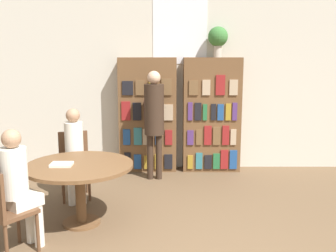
{
  "coord_description": "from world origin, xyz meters",
  "views": [
    {
      "loc": [
        -0.2,
        -2.94,
        1.98
      ],
      "look_at": [
        -0.2,
        2.07,
        1.05
      ],
      "focal_mm": 42.0,
      "sensor_mm": 36.0,
      "label": 1
    }
  ],
  "objects": [
    {
      "name": "wall_back",
      "position": [
        0.0,
        3.79,
        1.51
      ],
      "size": [
        6.4,
        0.07,
        3.0
      ],
      "color": "beige",
      "rests_on": "ground_plane"
    },
    {
      "name": "open_book_on_table",
      "position": [
        -1.4,
        1.35,
        0.74
      ],
      "size": [
        0.24,
        0.18,
        0.03
      ],
      "color": "silver",
      "rests_on": "reading_table"
    },
    {
      "name": "bookshelf_left",
      "position": [
        -0.54,
        3.6,
        0.95
      ],
      "size": [
        0.96,
        0.34,
        1.91
      ],
      "color": "brown",
      "rests_on": "ground_plane"
    },
    {
      "name": "reading_table",
      "position": [
        -1.22,
        1.41,
        0.61
      ],
      "size": [
        1.24,
        1.24,
        0.73
      ],
      "color": "brown",
      "rests_on": "ground_plane"
    },
    {
      "name": "flower_vase",
      "position": [
        0.62,
        3.6,
        2.22
      ],
      "size": [
        0.33,
        0.33,
        0.5
      ],
      "color": "#B7AD9E",
      "rests_on": "bookshelf_right"
    },
    {
      "name": "seated_reader_right",
      "position": [
        -1.69,
        0.79,
        0.72
      ],
      "size": [
        0.4,
        0.41,
        1.27
      ],
      "rotation": [
        0.0,
        0.0,
        -0.64
      ],
      "color": "silver",
      "rests_on": "ground_plane"
    },
    {
      "name": "chair_near_camera",
      "position": [
        -1.79,
        0.65,
        0.51
      ],
      "size": [
        0.56,
        0.56,
        0.91
      ],
      "rotation": [
        0.0,
        0.0,
        -0.64
      ],
      "color": "brown",
      "rests_on": "ground_plane"
    },
    {
      "name": "chair_left_side",
      "position": [
        -1.5,
        2.33,
        0.51
      ],
      "size": [
        0.5,
        0.5,
        0.91
      ],
      "rotation": [
        0.0,
        0.0,
        -2.84
      ],
      "color": "brown",
      "rests_on": "ground_plane"
    },
    {
      "name": "librarian_standing",
      "position": [
        -0.41,
        3.1,
        1.05
      ],
      "size": [
        0.31,
        0.58,
        1.72
      ],
      "color": "#332319",
      "rests_on": "ground_plane"
    },
    {
      "name": "seated_reader_left",
      "position": [
        -1.45,
        2.15,
        0.71
      ],
      "size": [
        0.33,
        0.39,
        1.26
      ],
      "rotation": [
        0.0,
        0.0,
        -2.84
      ],
      "color": "silver",
      "rests_on": "ground_plane"
    },
    {
      "name": "bookshelf_right",
      "position": [
        0.54,
        3.6,
        0.95
      ],
      "size": [
        0.96,
        0.34,
        1.91
      ],
      "color": "brown",
      "rests_on": "ground_plane"
    }
  ]
}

